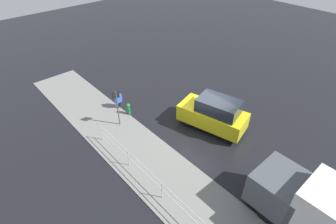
{
  "coord_description": "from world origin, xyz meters",
  "views": [
    {
      "loc": [
        -7.59,
        9.6,
        10.21
      ],
      "look_at": [
        1.64,
        1.35,
        0.9
      ],
      "focal_mm": 28.0,
      "sensor_mm": 36.0,
      "label": 1
    }
  ],
  "objects_px": {
    "moving_hatchback": "(214,114)",
    "pedestrian": "(118,99)",
    "fire_hydrant": "(128,109)",
    "delivery_truck": "(327,216)",
    "sign_post": "(117,103)"
  },
  "relations": [
    {
      "from": "pedestrian",
      "to": "fire_hydrant",
      "type": "bearing_deg",
      "value": -176.31
    },
    {
      "from": "moving_hatchback",
      "to": "delivery_truck",
      "type": "relative_size",
      "value": 0.78
    },
    {
      "from": "fire_hydrant",
      "to": "pedestrian",
      "type": "distance_m",
      "value": 1.04
    },
    {
      "from": "delivery_truck",
      "to": "pedestrian",
      "type": "height_order",
      "value": "delivery_truck"
    },
    {
      "from": "delivery_truck",
      "to": "fire_hydrant",
      "type": "bearing_deg",
      "value": 4.49
    },
    {
      "from": "delivery_truck",
      "to": "pedestrian",
      "type": "xyz_separation_m",
      "value": [
        12.54,
        0.97,
        -0.69
      ]
    },
    {
      "from": "moving_hatchback",
      "to": "pedestrian",
      "type": "distance_m",
      "value": 6.24
    },
    {
      "from": "moving_hatchback",
      "to": "pedestrian",
      "type": "relative_size",
      "value": 3.44
    },
    {
      "from": "delivery_truck",
      "to": "sign_post",
      "type": "xyz_separation_m",
      "value": [
        11.02,
        1.92,
        0.2
      ]
    },
    {
      "from": "delivery_truck",
      "to": "sign_post",
      "type": "bearing_deg",
      "value": 9.91
    },
    {
      "from": "delivery_truck",
      "to": "pedestrian",
      "type": "relative_size",
      "value": 4.42
    },
    {
      "from": "moving_hatchback",
      "to": "sign_post",
      "type": "relative_size",
      "value": 1.75
    },
    {
      "from": "delivery_truck",
      "to": "sign_post",
      "type": "relative_size",
      "value": 2.25
    },
    {
      "from": "moving_hatchback",
      "to": "delivery_truck",
      "type": "distance_m",
      "value": 7.41
    },
    {
      "from": "fire_hydrant",
      "to": "sign_post",
      "type": "relative_size",
      "value": 0.33
    }
  ]
}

